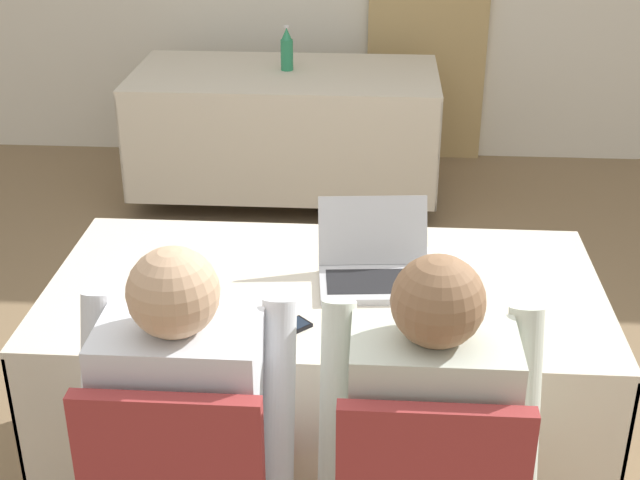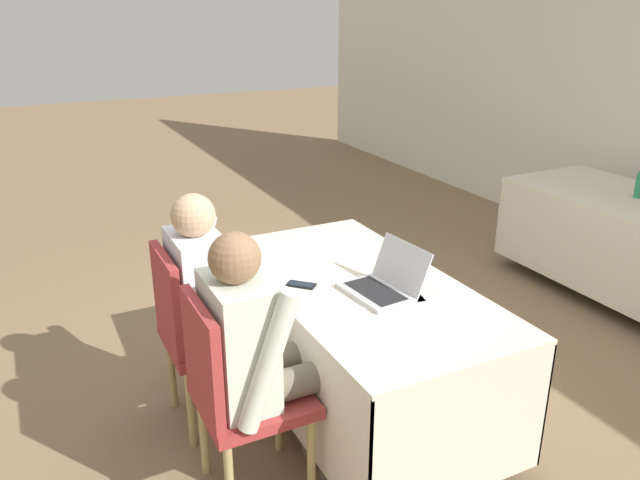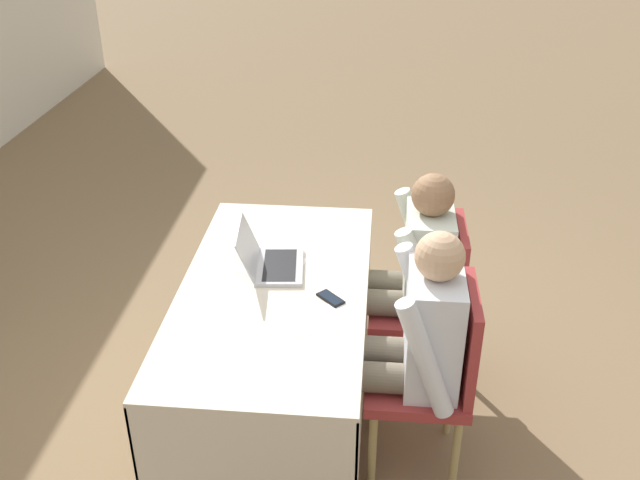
{
  "view_description": "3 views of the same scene",
  "coord_description": "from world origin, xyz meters",
  "px_view_note": "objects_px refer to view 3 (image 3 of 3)",
  "views": [
    {
      "loc": [
        0.14,
        -2.32,
        2.0
      ],
      "look_at": [
        0.0,
        -0.21,
        0.97
      ],
      "focal_mm": 50.0,
      "sensor_mm": 36.0,
      "label": 1
    },
    {
      "loc": [
        2.33,
        -1.38,
        1.96
      ],
      "look_at": [
        0.0,
        -0.21,
        0.97
      ],
      "focal_mm": 35.0,
      "sensor_mm": 36.0,
      "label": 2
    },
    {
      "loc": [
        -2.7,
        -0.46,
        2.48
      ],
      "look_at": [
        0.0,
        -0.21,
        0.97
      ],
      "focal_mm": 40.0,
      "sensor_mm": 36.0,
      "label": 3
    }
  ],
  "objects_px": {
    "chair_near_right": "(430,299)",
    "person_white_shirt": "(410,270)",
    "person_checkered_shirt": "(413,339)",
    "cell_phone": "(331,298)",
    "chair_near_left": "(435,371)",
    "laptop": "(270,261)"
  },
  "relations": [
    {
      "from": "cell_phone",
      "to": "laptop",
      "type": "bearing_deg",
      "value": 98.11
    },
    {
      "from": "chair_near_right",
      "to": "person_checkered_shirt",
      "type": "bearing_deg",
      "value": -10.57
    },
    {
      "from": "person_white_shirt",
      "to": "laptop",
      "type": "bearing_deg",
      "value": -78.93
    },
    {
      "from": "cell_phone",
      "to": "chair_near_right",
      "type": "xyz_separation_m",
      "value": [
        0.36,
        -0.46,
        -0.22
      ]
    },
    {
      "from": "laptop",
      "to": "cell_phone",
      "type": "height_order",
      "value": "laptop"
    },
    {
      "from": "person_checkered_shirt",
      "to": "person_white_shirt",
      "type": "xyz_separation_m",
      "value": [
        0.56,
        0.0,
        0.0
      ]
    },
    {
      "from": "chair_near_right",
      "to": "chair_near_left",
      "type": "bearing_deg",
      "value": 0.0
    },
    {
      "from": "cell_phone",
      "to": "person_checkered_shirt",
      "type": "bearing_deg",
      "value": -72.32
    },
    {
      "from": "cell_phone",
      "to": "person_checkered_shirt",
      "type": "relative_size",
      "value": 0.12
    },
    {
      "from": "chair_near_left",
      "to": "chair_near_right",
      "type": "relative_size",
      "value": 1.0
    },
    {
      "from": "cell_phone",
      "to": "person_white_shirt",
      "type": "bearing_deg",
      "value": 1.0
    },
    {
      "from": "cell_phone",
      "to": "person_white_shirt",
      "type": "xyz_separation_m",
      "value": [
        0.36,
        -0.36,
        -0.06
      ]
    },
    {
      "from": "laptop",
      "to": "person_white_shirt",
      "type": "distance_m",
      "value": 0.68
    },
    {
      "from": "chair_near_right",
      "to": "person_white_shirt",
      "type": "height_order",
      "value": "person_white_shirt"
    },
    {
      "from": "chair_near_left",
      "to": "chair_near_right",
      "type": "distance_m",
      "value": 0.56
    },
    {
      "from": "cell_phone",
      "to": "chair_near_left",
      "type": "relative_size",
      "value": 0.15
    },
    {
      "from": "cell_phone",
      "to": "person_white_shirt",
      "type": "distance_m",
      "value": 0.52
    },
    {
      "from": "chair_near_left",
      "to": "chair_near_right",
      "type": "xyz_separation_m",
      "value": [
        0.56,
        0.0,
        0.0
      ]
    },
    {
      "from": "person_checkered_shirt",
      "to": "laptop",
      "type": "bearing_deg",
      "value": -122.7
    },
    {
      "from": "chair_near_left",
      "to": "person_white_shirt",
      "type": "relative_size",
      "value": 0.78
    },
    {
      "from": "chair_near_left",
      "to": "person_checkered_shirt",
      "type": "distance_m",
      "value": 0.19
    },
    {
      "from": "chair_near_left",
      "to": "chair_near_right",
      "type": "height_order",
      "value": "same"
    }
  ]
}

